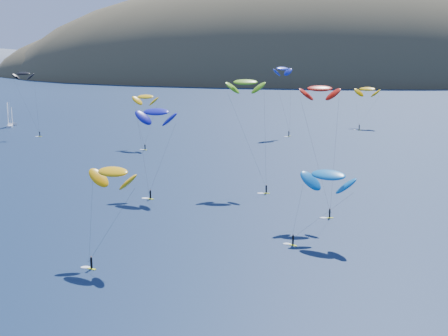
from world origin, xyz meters
TOP-DOWN VIEW (x-y plane):
  - island at (39.40, 562.36)m, footprint 730.00×300.00m
  - sailboat at (-108.45, 195.26)m, footprint 9.45×8.52m
  - kitesurfer_1 at (-41.93, 156.48)m, footprint 10.02×11.76m
  - kitesurfer_2 at (-20.15, 50.69)m, footprint 9.65×10.21m
  - kitesurfer_3 at (-4.29, 104.16)m, footprint 11.03×10.94m
  - kitesurfer_4 at (1.31, 188.75)m, footprint 8.82×10.70m
  - kitesurfer_5 at (13.89, 64.74)m, footprint 11.91×9.86m
  - kitesurfer_9 at (12.47, 83.53)m, footprint 8.11×8.56m
  - kitesurfer_10 at (-23.55, 94.69)m, footprint 11.07×11.43m
  - kitesurfer_11 at (34.56, 215.03)m, footprint 11.37×16.94m
  - kitesurfer_12 at (-91.76, 174.62)m, footprint 11.08×5.94m

SIDE VIEW (x-z plane):
  - island at x=39.40m, z-range -115.74..94.26m
  - sailboat at x=-108.45m, z-range -4.70..6.58m
  - kitesurfer_5 at x=13.89m, z-range 4.30..18.46m
  - kitesurfer_2 at x=-20.15m, z-range 5.74..22.18m
  - kitesurfer_11 at x=34.56m, z-range 6.07..24.04m
  - kitesurfer_1 at x=-41.93m, z-range 6.82..25.63m
  - kitesurfer_10 at x=-23.55m, z-range 7.80..29.11m
  - kitesurfer_12 at x=-91.76m, z-range 10.12..34.69m
  - kitesurfer_4 at x=1.31m, z-range 10.81..37.43m
  - kitesurfer_3 at x=-4.29m, z-range 11.05..38.16m
  - kitesurfer_9 at x=12.47m, z-range 11.29..38.33m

